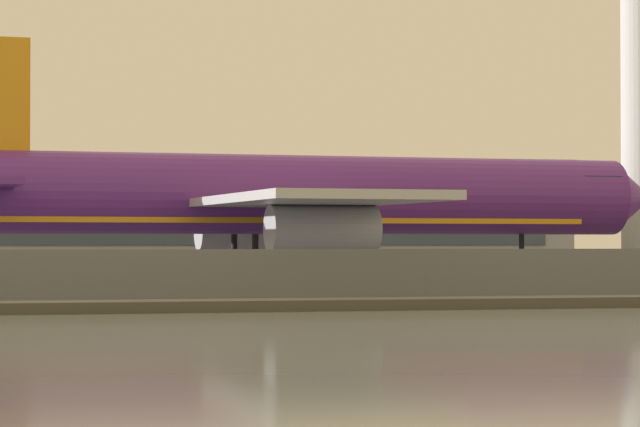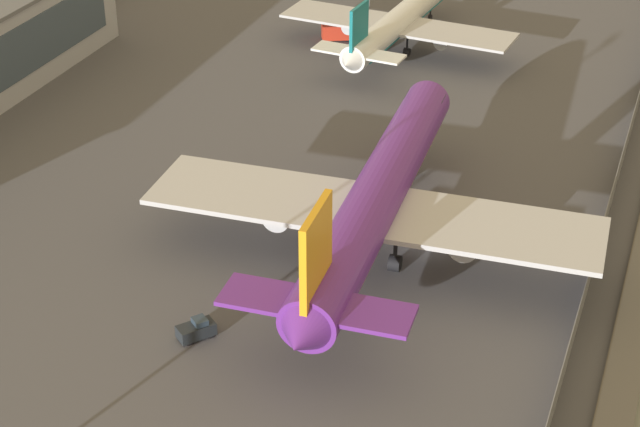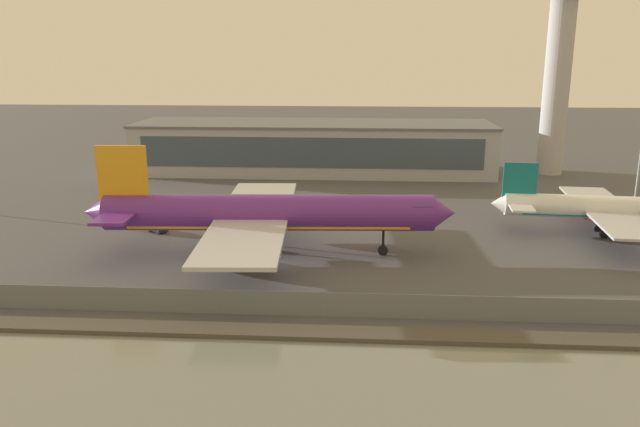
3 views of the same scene
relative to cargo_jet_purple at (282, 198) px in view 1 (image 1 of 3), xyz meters
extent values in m
plane|color=#4C4C51|center=(2.68, -4.14, -5.79)|extent=(500.00, 500.00, 0.00)
cube|color=#474238|center=(2.68, -24.64, -5.54)|extent=(320.00, 3.00, 0.50)
cube|color=slate|center=(2.68, -20.14, -4.43)|extent=(280.00, 0.08, 2.73)
cylinder|color=slate|center=(2.68, -20.14, -4.43)|extent=(0.10, 0.10, 2.73)
cylinder|color=#602889|center=(0.69, 0.04, 0.21)|extent=(44.44, 7.38, 4.90)
cone|color=#602889|center=(24.12, 1.36, 0.21)|extent=(3.44, 4.83, 4.65)
cube|color=#232D3D|center=(21.01, 1.18, 0.82)|extent=(2.92, 4.31, 1.47)
cube|color=orange|center=(0.69, 0.04, -1.14)|extent=(37.76, 6.03, 0.88)
cube|color=#B7BABF|center=(-2.11, 10.51, -0.40)|extent=(10.91, 21.75, 0.49)
cube|color=#B7BABF|center=(-0.92, -10.69, -0.40)|extent=(10.91, 21.75, 0.49)
cylinder|color=#B7BABF|center=(-0.69, 8.89, -1.99)|extent=(6.33, 3.04, 2.69)
cylinder|color=#B7BABF|center=(0.31, -8.91, -1.99)|extent=(6.33, 3.04, 2.69)
cylinder|color=black|center=(16.15, 0.91, -3.67)|extent=(0.34, 0.34, 2.87)
cylinder|color=black|center=(16.15, 0.91, -5.11)|extent=(1.40, 0.62, 1.37)
cylinder|color=black|center=(-2.54, 2.43, -3.67)|extent=(0.39, 0.39, 2.87)
cylinder|color=black|center=(-2.54, 2.43, -5.11)|extent=(1.64, 1.19, 1.58)
cylinder|color=black|center=(-2.25, -2.70, -3.67)|extent=(0.39, 0.39, 2.87)
cylinder|color=black|center=(-2.25, -2.70, -5.11)|extent=(1.64, 1.19, 1.58)
cube|color=#9EA3AD|center=(1.98, 62.40, -0.34)|extent=(80.70, 20.62, 10.91)
cube|color=#3D4C5B|center=(1.98, 52.01, 0.21)|extent=(74.24, 0.16, 6.55)
cube|color=#5B5E63|center=(1.98, 62.40, 5.37)|extent=(81.30, 21.22, 0.50)
camera|label=1|loc=(-20.58, -91.14, -2.67)|focal=85.00mm
camera|label=2|loc=(-83.20, -25.37, 49.11)|focal=60.00mm
camera|label=3|loc=(12.90, -80.71, 21.10)|focal=35.00mm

